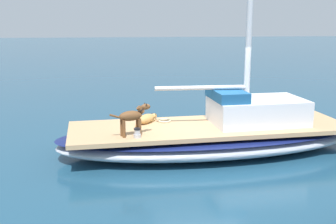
{
  "coord_description": "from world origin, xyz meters",
  "views": [
    {
      "loc": [
        9.45,
        -2.08,
        3.18
      ],
      "look_at": [
        0.0,
        -1.0,
        1.01
      ],
      "focal_mm": 44.51,
      "sensor_mm": 36.0,
      "label": 1
    }
  ],
  "objects_px": {
    "deck_winch": "(137,133)",
    "coiled_rope": "(164,121)",
    "dog_tan": "(147,119)",
    "dog_brown": "(133,117)",
    "sailboat_main": "(209,138)"
  },
  "relations": [
    {
      "from": "sailboat_main",
      "to": "coiled_rope",
      "type": "distance_m",
      "value": 1.19
    },
    {
      "from": "dog_tan",
      "to": "dog_brown",
      "type": "xyz_separation_m",
      "value": [
        1.09,
        -0.38,
        0.32
      ]
    },
    {
      "from": "deck_winch",
      "to": "coiled_rope",
      "type": "distance_m",
      "value": 1.53
    },
    {
      "from": "dog_tan",
      "to": "coiled_rope",
      "type": "xyz_separation_m",
      "value": [
        -0.08,
        0.44,
        -0.08
      ]
    },
    {
      "from": "sailboat_main",
      "to": "dog_brown",
      "type": "height_order",
      "value": "dog_brown"
    },
    {
      "from": "dog_tan",
      "to": "dog_brown",
      "type": "distance_m",
      "value": 1.2
    },
    {
      "from": "sailboat_main",
      "to": "coiled_rope",
      "type": "height_order",
      "value": "coiled_rope"
    },
    {
      "from": "dog_tan",
      "to": "coiled_rope",
      "type": "relative_size",
      "value": 2.55
    },
    {
      "from": "dog_tan",
      "to": "dog_brown",
      "type": "height_order",
      "value": "dog_brown"
    },
    {
      "from": "sailboat_main",
      "to": "dog_brown",
      "type": "relative_size",
      "value": 8.13
    },
    {
      "from": "sailboat_main",
      "to": "deck_winch",
      "type": "relative_size",
      "value": 35.29
    },
    {
      "from": "dog_brown",
      "to": "deck_winch",
      "type": "height_order",
      "value": "dog_brown"
    },
    {
      "from": "coiled_rope",
      "to": "deck_winch",
      "type": "bearing_deg",
      "value": -28.38
    },
    {
      "from": "dog_brown",
      "to": "coiled_rope",
      "type": "bearing_deg",
      "value": 145.1
    },
    {
      "from": "deck_winch",
      "to": "coiled_rope",
      "type": "relative_size",
      "value": 0.65
    }
  ]
}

